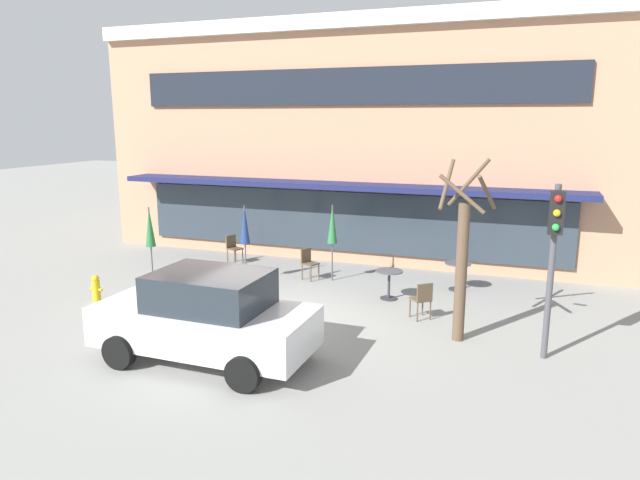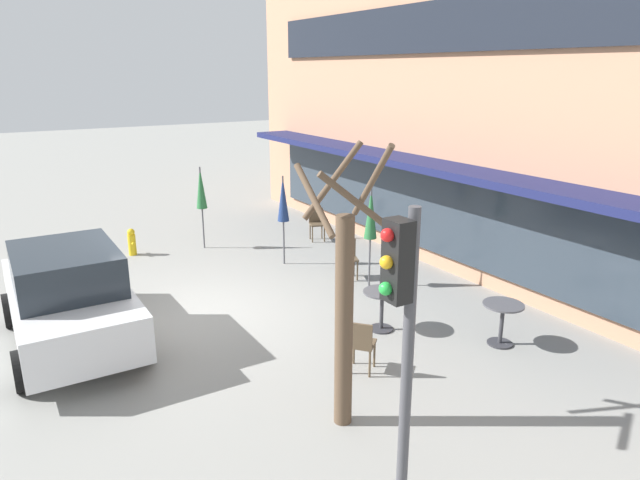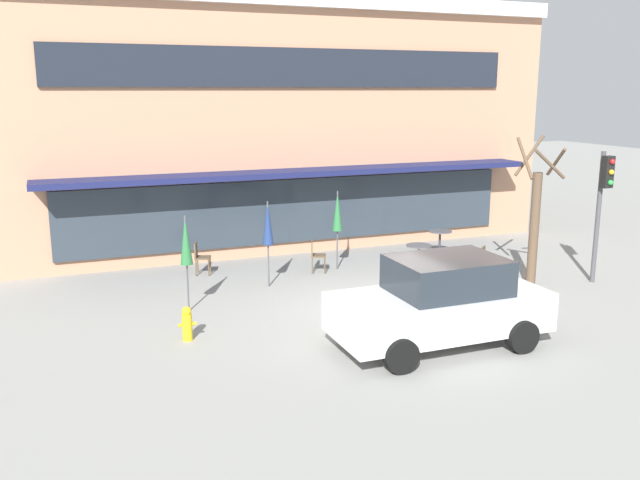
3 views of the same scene
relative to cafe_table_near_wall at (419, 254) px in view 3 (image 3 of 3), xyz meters
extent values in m
plane|color=gray|center=(-2.38, -2.74, -0.52)|extent=(80.00, 80.00, 0.00)
cube|color=tan|center=(-2.38, 7.26, 3.32)|extent=(17.36, 8.00, 7.68)
cube|color=#191E4C|center=(-2.38, 2.71, 2.03)|extent=(14.76, 1.10, 0.16)
cube|color=#1E232D|center=(-2.38, 3.20, 5.01)|extent=(13.89, 0.10, 1.10)
cube|color=#2D3842|center=(-2.38, 3.20, 0.83)|extent=(13.89, 0.10, 1.90)
cylinder|color=#333338|center=(0.00, 0.00, -0.50)|extent=(0.44, 0.44, 0.03)
cylinder|color=#333338|center=(0.00, 0.00, -0.14)|extent=(0.07, 0.07, 0.70)
cylinder|color=#4C4C51|center=(0.00, 0.00, 0.23)|extent=(0.70, 0.70, 0.03)
cylinder|color=#333338|center=(1.55, 1.42, -0.50)|extent=(0.44, 0.44, 0.03)
cylinder|color=#333338|center=(1.55, 1.42, -0.14)|extent=(0.07, 0.07, 0.70)
cylinder|color=#4C4C51|center=(1.55, 1.42, 0.23)|extent=(0.70, 0.70, 0.03)
cylinder|color=#4C4C51|center=(-4.24, 0.22, 0.58)|extent=(0.04, 0.04, 2.20)
cone|color=navy|center=(-4.24, 0.22, 1.13)|extent=(0.28, 0.28, 1.10)
cylinder|color=#4C4C51|center=(-6.53, -1.01, 0.58)|extent=(0.04, 0.04, 2.20)
cone|color=#286B38|center=(-6.53, -1.01, 1.13)|extent=(0.28, 0.28, 1.10)
cylinder|color=#4C4C51|center=(-1.94, 1.13, 0.58)|extent=(0.04, 0.04, 2.20)
cone|color=#286B38|center=(-1.94, 1.13, 1.13)|extent=(0.28, 0.28, 1.10)
cylinder|color=brown|center=(0.79, -1.16, -0.29)|extent=(0.04, 0.04, 0.45)
cylinder|color=brown|center=(1.05, -0.94, -0.29)|extent=(0.04, 0.04, 0.45)
cylinder|color=brown|center=(1.01, -1.42, -0.29)|extent=(0.04, 0.04, 0.45)
cylinder|color=brown|center=(1.27, -1.19, -0.29)|extent=(0.04, 0.04, 0.45)
cube|color=brown|center=(1.03, -1.18, -0.05)|extent=(0.56, 0.56, 0.04)
cube|color=brown|center=(1.15, -1.31, 0.17)|extent=(0.33, 0.29, 0.40)
cylinder|color=brown|center=(-5.33, 2.06, -0.29)|extent=(0.04, 0.04, 0.45)
cylinder|color=brown|center=(-5.44, 1.74, -0.29)|extent=(0.04, 0.04, 0.45)
cylinder|color=brown|center=(-5.65, 2.17, -0.29)|extent=(0.04, 0.04, 0.45)
cylinder|color=brown|center=(-5.76, 1.85, -0.29)|extent=(0.04, 0.04, 0.45)
cube|color=brown|center=(-5.55, 1.96, -0.05)|extent=(0.51, 0.51, 0.04)
cube|color=brown|center=(-5.72, 2.02, 0.17)|extent=(0.17, 0.39, 0.40)
cylinder|color=brown|center=(-2.34, 1.09, -0.29)|extent=(0.04, 0.04, 0.45)
cylinder|color=brown|center=(-2.46, 0.78, -0.29)|extent=(0.04, 0.04, 0.45)
cylinder|color=brown|center=(-2.66, 1.22, -0.29)|extent=(0.04, 0.04, 0.45)
cylinder|color=brown|center=(-2.78, 0.90, -0.29)|extent=(0.04, 0.04, 0.45)
cube|color=brown|center=(-2.56, 1.00, -0.05)|extent=(0.52, 0.52, 0.04)
cube|color=brown|center=(-2.73, 1.06, 0.17)|extent=(0.18, 0.39, 0.40)
cube|color=silver|center=(-2.41, -4.93, 0.18)|extent=(4.21, 1.83, 0.76)
cube|color=#232B33|center=(-2.26, -4.93, 0.90)|extent=(2.11, 1.61, 0.68)
cylinder|color=black|center=(-3.72, -5.82, -0.20)|extent=(0.64, 0.22, 0.64)
cylinder|color=black|center=(-3.71, -4.02, -0.20)|extent=(0.64, 0.22, 0.64)
cylinder|color=black|center=(-1.12, -5.84, -0.20)|extent=(0.64, 0.22, 0.64)
cylinder|color=black|center=(-1.10, -4.04, -0.20)|extent=(0.64, 0.22, 0.64)
cylinder|color=brown|center=(2.03, -2.19, 0.94)|extent=(0.24, 0.24, 2.90)
cylinder|color=brown|center=(2.45, -2.32, 2.64)|extent=(0.35, 0.92, 0.77)
cylinder|color=brown|center=(2.04, -1.81, 2.77)|extent=(0.83, 0.11, 1.02)
cylinder|color=brown|center=(1.64, -2.14, 2.75)|extent=(0.21, 0.84, 0.98)
cylinder|color=brown|center=(2.01, -2.63, 2.63)|extent=(0.92, 0.12, 0.75)
cylinder|color=#47474C|center=(3.72, -2.56, 1.18)|extent=(0.12, 0.12, 3.40)
cube|color=black|center=(3.72, -2.74, 2.38)|extent=(0.26, 0.20, 0.80)
sphere|color=red|center=(3.72, -2.87, 2.65)|extent=(0.13, 0.13, 0.13)
sphere|color=gold|center=(3.72, -2.87, 2.39)|extent=(0.13, 0.13, 0.13)
sphere|color=green|center=(3.72, -2.87, 2.13)|extent=(0.13, 0.13, 0.13)
cylinder|color=gold|center=(-6.91, -2.81, -0.24)|extent=(0.20, 0.20, 0.55)
sphere|color=gold|center=(-6.91, -2.81, 0.09)|extent=(0.19, 0.19, 0.19)
cylinder|color=gold|center=(-7.04, -2.81, -0.19)|extent=(0.10, 0.07, 0.07)
cylinder|color=gold|center=(-6.78, -2.81, -0.19)|extent=(0.10, 0.07, 0.07)
camera|label=1|loc=(3.25, -13.83, 4.06)|focal=32.00mm
camera|label=2|loc=(7.64, -5.97, 4.09)|focal=32.00mm
camera|label=3|loc=(-9.24, -15.67, 4.40)|focal=38.00mm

